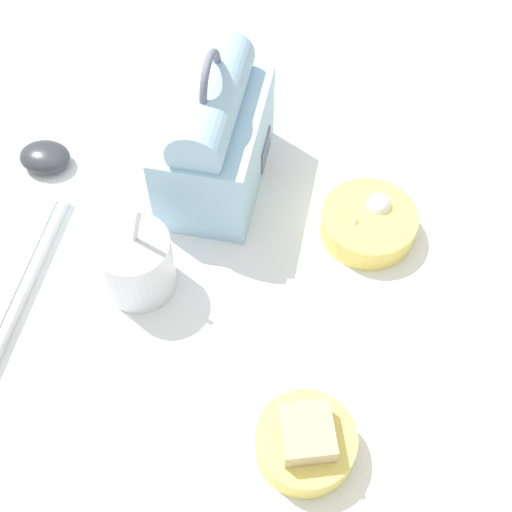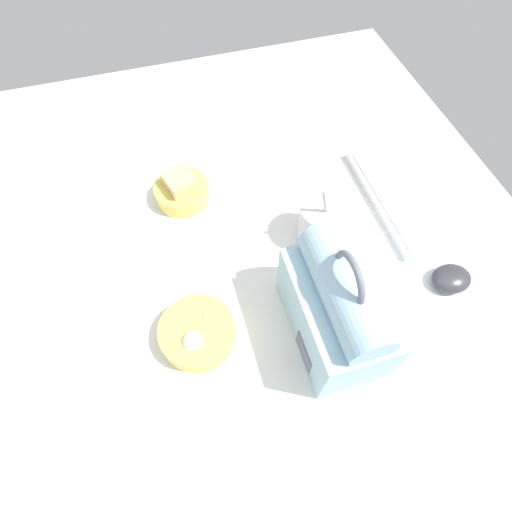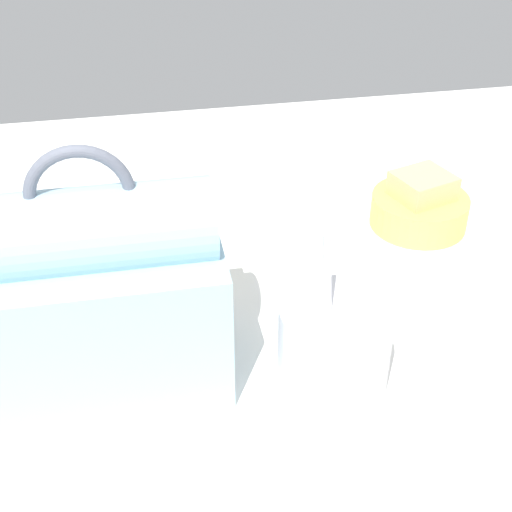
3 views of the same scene
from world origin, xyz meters
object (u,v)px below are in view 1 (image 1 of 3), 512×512
bento_bowl_snacks (368,223)px  computer_mouse (45,157)px  soup_cup (136,263)px  bento_bowl_sandwich (306,441)px  lunch_bag (214,137)px

bento_bowl_snacks → computer_mouse: (2.88, 48.26, -0.49)cm
soup_cup → bento_bowl_sandwich: soup_cup is taller
lunch_bag → bento_bowl_snacks: 24.17cm
lunch_bag → computer_mouse: 26.72cm
soup_cup → computer_mouse: size_ratio=2.02×
lunch_bag → soup_cup: size_ratio=1.49×
computer_mouse → bento_bowl_snacks: bearing=-93.4°
bento_bowl_sandwich → bento_bowl_snacks: size_ratio=0.88×
bento_bowl_snacks → computer_mouse: size_ratio=1.72×
soup_cup → computer_mouse: bearing=48.8°
bento_bowl_snacks → computer_mouse: 48.35cm
soup_cup → bento_bowl_snacks: bearing=-63.3°
bento_bowl_sandwich → lunch_bag: bearing=27.1°
lunch_bag → bento_bowl_snacks: bearing=-102.8°
soup_cup → bento_bowl_sandwich: 30.96cm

